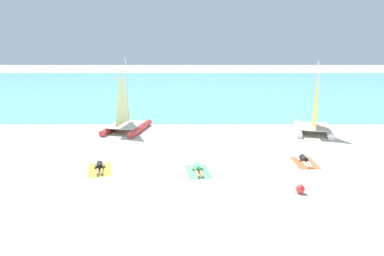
{
  "coord_description": "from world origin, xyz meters",
  "views": [
    {
      "loc": [
        0.09,
        -14.29,
        6.18
      ],
      "look_at": [
        0.0,
        4.66,
        1.2
      ],
      "focal_mm": 31.66,
      "sensor_mm": 36.0,
      "label": 1
    }
  ],
  "objects": [
    {
      "name": "towel_right",
      "position": [
        5.92,
        2.15,
        0.01
      ],
      "size": [
        1.1,
        1.9,
        0.01
      ],
      "primitive_type": "cube",
      "rotation": [
        0.0,
        0.0,
        -0.0
      ],
      "color": "#EA5933",
      "rests_on": "ground"
    },
    {
      "name": "sailboat_red",
      "position": [
        -4.49,
        8.42,
        0.73
      ],
      "size": [
        3.11,
        4.17,
        4.92
      ],
      "rotation": [
        0.0,
        0.0,
        -0.2
      ],
      "color": "#CC3838",
      "rests_on": "ground"
    },
    {
      "name": "sailboat_white",
      "position": [
        8.33,
        7.93,
        0.71
      ],
      "size": [
        3.2,
        4.15,
        4.79
      ],
      "rotation": [
        0.0,
        0.0,
        -0.26
      ],
      "color": "white",
      "rests_on": "ground"
    },
    {
      "name": "sunbather_middle",
      "position": [
        0.37,
        0.99,
        0.13
      ],
      "size": [
        0.62,
        1.57,
        0.3
      ],
      "rotation": [
        0.0,
        0.0,
        0.14
      ],
      "color": "#3FB28C",
      "rests_on": "towel_middle"
    },
    {
      "name": "ocean_water",
      "position": [
        0.0,
        30.35,
        0.03
      ],
      "size": [
        120.0,
        40.0,
        0.05
      ],
      "primitive_type": "cube",
      "color": "#5BB2C1",
      "rests_on": "ground"
    },
    {
      "name": "ground_plane",
      "position": [
        0.0,
        10.0,
        0.0
      ],
      "size": [
        120.0,
        120.0,
        0.0
      ],
      "primitive_type": "plane",
      "color": "beige"
    },
    {
      "name": "towel_middle",
      "position": [
        0.38,
        0.93,
        0.01
      ],
      "size": [
        1.35,
        2.03,
        0.01
      ],
      "primitive_type": "cube",
      "rotation": [
        0.0,
        0.0,
        0.14
      ],
      "color": "#4CB266",
      "rests_on": "ground"
    },
    {
      "name": "beach_ball",
      "position": [
        4.57,
        -1.41,
        0.19
      ],
      "size": [
        0.38,
        0.38,
        0.38
      ],
      "primitive_type": "sphere",
      "color": "red",
      "rests_on": "ground"
    },
    {
      "name": "sunbather_right",
      "position": [
        5.92,
        2.21,
        0.13
      ],
      "size": [
        0.54,
        1.56,
        0.3
      ],
      "rotation": [
        0.0,
        0.0,
        -0.0
      ],
      "color": "black",
      "rests_on": "towel_right"
    },
    {
      "name": "towel_left",
      "position": [
        -4.42,
        1.18,
        0.01
      ],
      "size": [
        1.55,
        2.12,
        0.01
      ],
      "primitive_type": "cube",
      "rotation": [
        0.0,
        0.0,
        0.26
      ],
      "color": "yellow",
      "rests_on": "ground"
    },
    {
      "name": "sunbather_left",
      "position": [
        -4.44,
        1.25,
        0.13
      ],
      "size": [
        0.78,
        1.55,
        0.3
      ],
      "rotation": [
        0.0,
        0.0,
        0.26
      ],
      "color": "black",
      "rests_on": "towel_left"
    }
  ]
}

